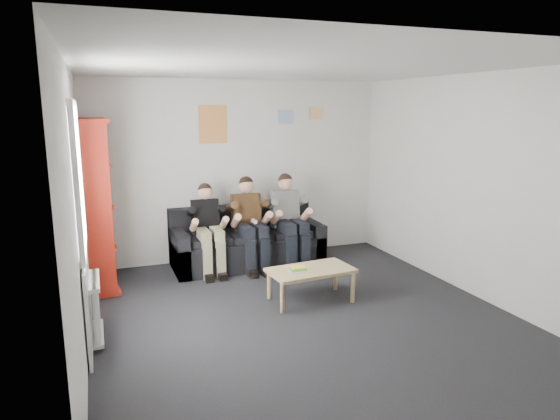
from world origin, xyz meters
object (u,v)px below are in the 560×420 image
object	(u,v)px
bookshelf	(98,205)
person_right	(290,220)
person_middle	(250,224)
sofa	(247,244)
coffee_table	(311,273)
person_left	(209,229)

from	to	relation	value
bookshelf	person_right	world-z (taller)	bookshelf
bookshelf	person_middle	world-z (taller)	bookshelf
person_right	sofa	bearing A→B (deg)	166.64
coffee_table	person_right	bearing A→B (deg)	78.22
person_left	person_right	distance (m)	1.22
bookshelf	person_middle	distance (m)	2.07
coffee_table	person_middle	bearing A→B (deg)	101.62
coffee_table	person_middle	distance (m)	1.53
person_middle	bookshelf	bearing A→B (deg)	-177.75
sofa	bookshelf	xyz separation A→B (m)	(-2.03, -0.23, 0.78)
person_right	bookshelf	bearing A→B (deg)	-174.36
sofa	person_middle	distance (m)	0.41
bookshelf	person_right	xyz separation A→B (m)	(2.64, 0.03, -0.42)
person_middle	person_right	size ratio (longest dim) A/B	0.99
person_left	person_middle	bearing A→B (deg)	-0.18
person_left	person_right	xyz separation A→B (m)	(1.22, -0.00, 0.03)
sofa	bookshelf	size ratio (longest dim) A/B	1.01
person_middle	person_left	bearing A→B (deg)	-179.12
bookshelf	coffee_table	size ratio (longest dim) A/B	2.16
coffee_table	person_middle	world-z (taller)	person_middle
coffee_table	bookshelf	bearing A→B (deg)	148.43
coffee_table	person_right	xyz separation A→B (m)	(0.31, 1.47, 0.31)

